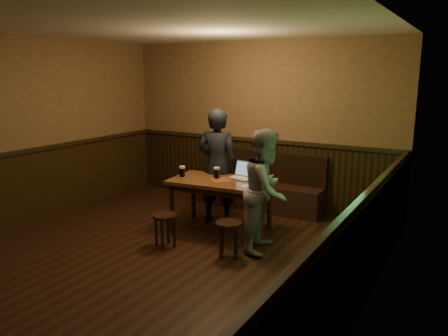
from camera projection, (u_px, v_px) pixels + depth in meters
room at (155, 164)px, 5.21m from camera, size 5.04×6.04×2.84m
bench at (260, 190)px, 7.44m from camera, size 2.20×0.50×0.95m
pub_table at (221, 187)px, 6.25m from camera, size 1.50×0.95×0.77m
stool_left at (165, 221)px, 5.74m from camera, size 0.42×0.42×0.44m
stool_right at (229, 229)px, 5.43m from camera, size 0.43×0.43×0.45m
pint_left at (182, 172)px, 6.38m from camera, size 0.11×0.11×0.17m
pint_mid at (217, 173)px, 6.30m from camera, size 0.11×0.11×0.17m
pint_right at (253, 178)px, 5.98m from camera, size 0.10×0.10×0.16m
laptop at (243, 174)px, 6.32m from camera, size 0.38×0.32×0.24m
menu at (249, 187)px, 5.85m from camera, size 0.24×0.18×0.00m
person_suit at (217, 166)px, 6.65m from camera, size 0.72×0.56×1.75m
person_grey at (266, 191)px, 5.57m from camera, size 0.70×0.85×1.58m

